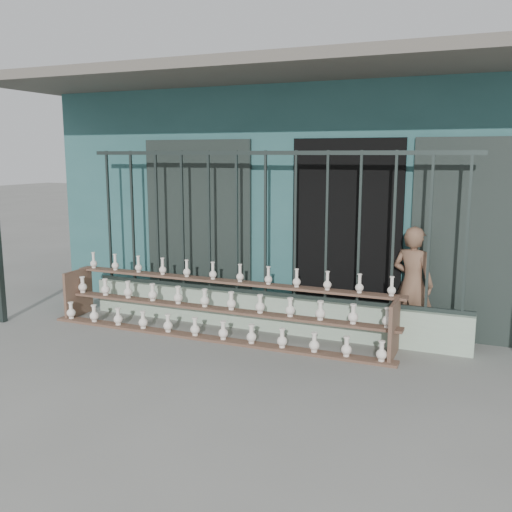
% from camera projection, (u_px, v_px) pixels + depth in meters
% --- Properties ---
extents(ground, '(60.00, 60.00, 0.00)m').
position_uv_depth(ground, '(220.00, 363.00, 6.10)').
color(ground, slate).
extents(workshop_building, '(7.40, 6.60, 3.21)m').
position_uv_depth(workshop_building, '(330.00, 189.00, 9.65)').
color(workshop_building, '#2A5859').
rests_on(workshop_building, ground).
extents(parapet_wall, '(5.00, 0.20, 0.45)m').
position_uv_depth(parapet_wall, '(265.00, 312.00, 7.24)').
color(parapet_wall, '#A1BCA1').
rests_on(parapet_wall, ground).
extents(security_fence, '(5.00, 0.04, 1.80)m').
position_uv_depth(security_fence, '(265.00, 224.00, 7.04)').
color(security_fence, '#283330').
rests_on(security_fence, parapet_wall).
extents(shelf_rack, '(4.50, 0.68, 0.85)m').
position_uv_depth(shelf_rack, '(217.00, 306.00, 7.02)').
color(shelf_rack, brown).
rests_on(shelf_rack, ground).
extents(elderly_woman, '(0.58, 0.48, 1.38)m').
position_uv_depth(elderly_woman, '(412.00, 284.00, 6.74)').
color(elderly_woman, brown).
rests_on(elderly_woman, ground).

